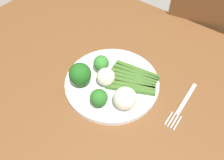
{
  "coord_description": "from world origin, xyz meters",
  "views": [
    {
      "loc": [
        -0.24,
        0.29,
        1.27
      ],
      "look_at": [
        0.01,
        -0.04,
        0.77
      ],
      "focal_mm": 38.14,
      "sensor_mm": 36.0,
      "label": 1
    }
  ],
  "objects": [
    {
      "name": "broccoli_near_center",
      "position": [
        0.06,
        -0.06,
        0.79
      ],
      "size": [
        0.04,
        0.04,
        0.05
      ],
      "color": "#609E3D",
      "rests_on": "plate"
    },
    {
      "name": "plate",
      "position": [
        0.01,
        -0.04,
        0.75
      ],
      "size": [
        0.26,
        0.26,
        0.01
      ],
      "primitive_type": "cylinder",
      "color": "white",
      "rests_on": "dining_table"
    },
    {
      "name": "asparagus_bundle",
      "position": [
        -0.03,
        -0.08,
        0.77
      ],
      "size": [
        0.15,
        0.12,
        0.01
      ],
      "rotation": [
        0.0,
        0.0,
        0.32
      ],
      "color": "#3D6626",
      "rests_on": "plate"
    },
    {
      "name": "chair",
      "position": [
        -0.11,
        -0.59,
        0.5
      ],
      "size": [
        0.47,
        0.47,
        0.87
      ],
      "rotation": [
        0.0,
        0.0,
        0.2
      ],
      "color": "brown",
      "rests_on": "ground_plane"
    },
    {
      "name": "broccoli_right",
      "position": [
        -0.01,
        0.04,
        0.79
      ],
      "size": [
        0.04,
        0.04,
        0.06
      ],
      "color": "#568E33",
      "rests_on": "plate"
    },
    {
      "name": "broccoli_back_right",
      "position": [
        0.07,
        0.02,
        0.8
      ],
      "size": [
        0.06,
        0.06,
        0.07
      ],
      "color": "#4C7F2B",
      "rests_on": "plate"
    },
    {
      "name": "fork",
      "position": [
        -0.18,
        -0.1,
        0.75
      ],
      "size": [
        0.03,
        0.17,
        0.0
      ],
      "rotation": [
        0.0,
        0.0,
        1.61
      ],
      "color": "silver",
      "rests_on": "dining_table"
    },
    {
      "name": "dining_table",
      "position": [
        0.0,
        0.0,
        0.63
      ],
      "size": [
        1.18,
        0.9,
        0.75
      ],
      "color": "brown",
      "rests_on": "ground_plane"
    },
    {
      "name": "cauliflower_front_left",
      "position": [
        0.02,
        -0.03,
        0.79
      ],
      "size": [
        0.05,
        0.05,
        0.05
      ],
      "primitive_type": "sphere",
      "color": "beige",
      "rests_on": "plate"
    },
    {
      "name": "cauliflower_mid",
      "position": [
        -0.06,
        -0.0,
        0.79
      ],
      "size": [
        0.06,
        0.06,
        0.06
      ],
      "primitive_type": "sphere",
      "color": "white",
      "rests_on": "plate"
    }
  ]
}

